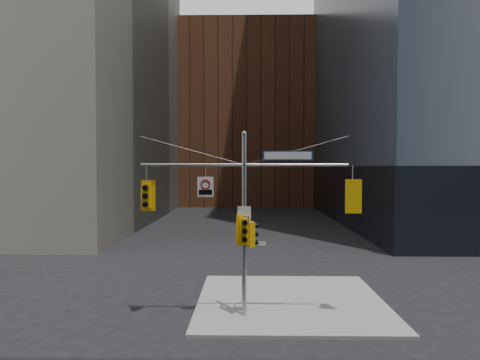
{
  "coord_description": "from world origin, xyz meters",
  "views": [
    {
      "loc": [
        0.13,
        -14.45,
        5.9
      ],
      "look_at": [
        -0.16,
        2.0,
        5.41
      ],
      "focal_mm": 32.0,
      "sensor_mm": 36.0,
      "label": 1
    }
  ],
  "objects_px": {
    "signal_assembly": "(244,206)",
    "regulatory_sign_arm": "(205,186)",
    "traffic_light_pole_side": "(252,234)",
    "traffic_light_pole_front": "(244,230)",
    "traffic_light_east_arm": "(352,196)",
    "street_sign_blade": "(288,156)",
    "traffic_light_west_arm": "(147,196)"
  },
  "relations": [
    {
      "from": "street_sign_blade",
      "to": "traffic_light_west_arm",
      "type": "bearing_deg",
      "value": -178.32
    },
    {
      "from": "traffic_light_pole_front",
      "to": "street_sign_blade",
      "type": "xyz_separation_m",
      "value": [
        1.68,
        0.27,
        2.85
      ]
    },
    {
      "from": "signal_assembly",
      "to": "traffic_light_pole_side",
      "type": "bearing_deg",
      "value": 3.15
    },
    {
      "from": "signal_assembly",
      "to": "traffic_light_west_arm",
      "type": "bearing_deg",
      "value": 179.81
    },
    {
      "from": "regulatory_sign_arm",
      "to": "traffic_light_west_arm",
      "type": "bearing_deg",
      "value": 173.19
    },
    {
      "from": "signal_assembly",
      "to": "traffic_light_pole_side",
      "type": "xyz_separation_m",
      "value": [
        0.32,
        0.02,
        -1.11
      ]
    },
    {
      "from": "traffic_light_pole_side",
      "to": "street_sign_blade",
      "type": "height_order",
      "value": "street_sign_blade"
    },
    {
      "from": "traffic_light_west_arm",
      "to": "traffic_light_pole_front",
      "type": "distance_m",
      "value": 4.0
    },
    {
      "from": "traffic_light_east_arm",
      "to": "traffic_light_pole_side",
      "type": "relative_size",
      "value": 1.34
    },
    {
      "from": "traffic_light_pole_front",
      "to": "street_sign_blade",
      "type": "relative_size",
      "value": 0.62
    },
    {
      "from": "traffic_light_pole_side",
      "to": "traffic_light_pole_front",
      "type": "relative_size",
      "value": 0.82
    },
    {
      "from": "traffic_light_east_arm",
      "to": "traffic_light_pole_side",
      "type": "bearing_deg",
      "value": 1.91
    },
    {
      "from": "traffic_light_east_arm",
      "to": "regulatory_sign_arm",
      "type": "relative_size",
      "value": 1.68
    },
    {
      "from": "traffic_light_west_arm",
      "to": "street_sign_blade",
      "type": "bearing_deg",
      "value": 4.74
    },
    {
      "from": "traffic_light_pole_front",
      "to": "street_sign_blade",
      "type": "bearing_deg",
      "value": 1.18
    },
    {
      "from": "signal_assembly",
      "to": "regulatory_sign_arm",
      "type": "bearing_deg",
      "value": -179.22
    },
    {
      "from": "regulatory_sign_arm",
      "to": "signal_assembly",
      "type": "bearing_deg",
      "value": -5.21
    },
    {
      "from": "traffic_light_east_arm",
      "to": "traffic_light_pole_side",
      "type": "distance_m",
      "value": 4.12
    },
    {
      "from": "traffic_light_west_arm",
      "to": "traffic_light_pole_front",
      "type": "height_order",
      "value": "traffic_light_west_arm"
    },
    {
      "from": "signal_assembly",
      "to": "regulatory_sign_arm",
      "type": "relative_size",
      "value": 10.35
    },
    {
      "from": "traffic_light_west_arm",
      "to": "traffic_light_pole_front",
      "type": "bearing_deg",
      "value": 0.6
    },
    {
      "from": "traffic_light_pole_side",
      "to": "traffic_light_west_arm",
      "type": "bearing_deg",
      "value": 75.11
    },
    {
      "from": "traffic_light_east_arm",
      "to": "traffic_light_pole_front",
      "type": "xyz_separation_m",
      "value": [
        -4.16,
        -0.27,
        -1.3
      ]
    },
    {
      "from": "traffic_light_west_arm",
      "to": "traffic_light_pole_side",
      "type": "height_order",
      "value": "traffic_light_west_arm"
    },
    {
      "from": "traffic_light_east_arm",
      "to": "traffic_light_pole_front",
      "type": "height_order",
      "value": "traffic_light_east_arm"
    },
    {
      "from": "traffic_light_east_arm",
      "to": "street_sign_blade",
      "type": "height_order",
      "value": "street_sign_blade"
    },
    {
      "from": "traffic_light_east_arm",
      "to": "street_sign_blade",
      "type": "xyz_separation_m",
      "value": [
        -2.49,
        0.0,
        1.55
      ]
    },
    {
      "from": "signal_assembly",
      "to": "street_sign_blade",
      "type": "height_order",
      "value": "signal_assembly"
    },
    {
      "from": "traffic_light_west_arm",
      "to": "traffic_light_east_arm",
      "type": "distance_m",
      "value": 7.94
    },
    {
      "from": "traffic_light_pole_front",
      "to": "street_sign_blade",
      "type": "distance_m",
      "value": 3.32
    },
    {
      "from": "traffic_light_west_arm",
      "to": "street_sign_blade",
      "type": "distance_m",
      "value": 5.67
    },
    {
      "from": "traffic_light_west_arm",
      "to": "traffic_light_pole_front",
      "type": "xyz_separation_m",
      "value": [
        3.78,
        -0.28,
        -1.3
      ]
    }
  ]
}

